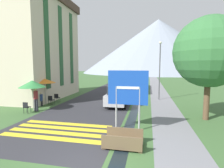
# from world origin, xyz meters

# --- Properties ---
(ground_plane) EXTENTS (160.00, 160.00, 0.00)m
(ground_plane) POSITION_xyz_m (0.00, 20.00, 0.00)
(ground_plane) COLOR #3D6033
(road) EXTENTS (6.40, 60.00, 0.01)m
(road) POSITION_xyz_m (-2.50, 30.00, 0.00)
(road) COLOR #2D2D33
(road) RESTS_ON ground_plane
(footpath) EXTENTS (2.20, 60.00, 0.01)m
(footpath) POSITION_xyz_m (3.60, 30.00, 0.00)
(footpath) COLOR slate
(footpath) RESTS_ON ground_plane
(drainage_channel) EXTENTS (0.60, 60.00, 0.00)m
(drainage_channel) POSITION_xyz_m (1.20, 30.00, 0.00)
(drainage_channel) COLOR black
(drainage_channel) RESTS_ON ground_plane
(crosswalk_marking) EXTENTS (5.44, 2.54, 0.01)m
(crosswalk_marking) POSITION_xyz_m (-2.50, 3.16, 0.01)
(crosswalk_marking) COLOR yellow
(crosswalk_marking) RESTS_ON ground_plane
(mountain_distant) EXTENTS (74.97, 74.97, 26.49)m
(mountain_distant) POSITION_xyz_m (6.49, 87.03, 13.24)
(mountain_distant) COLOR gray
(mountain_distant) RESTS_ON ground_plane
(hotel_building) EXTENTS (5.35, 9.86, 11.04)m
(hotel_building) POSITION_xyz_m (-9.40, 12.00, 5.96)
(hotel_building) COLOR beige
(hotel_building) RESTS_ON ground_plane
(road_sign) EXTENTS (2.18, 0.11, 3.27)m
(road_sign) POSITION_xyz_m (1.14, 4.05, 2.13)
(road_sign) COLOR #9E9EA3
(road_sign) RESTS_ON ground_plane
(footbridge) EXTENTS (1.70, 1.10, 0.65)m
(footbridge) POSITION_xyz_m (1.20, 1.99, 0.23)
(footbridge) COLOR brown
(footbridge) RESTS_ON ground_plane
(parked_car_near) EXTENTS (1.75, 4.46, 1.82)m
(parked_car_near) POSITION_xyz_m (-0.40, 9.89, 0.91)
(parked_car_near) COLOR #B2B2B7
(parked_car_near) RESTS_ON ground_plane
(parked_car_far) EXTENTS (1.83, 3.84, 1.82)m
(parked_car_far) POSITION_xyz_m (-0.64, 22.84, 0.91)
(parked_car_far) COLOR navy
(parked_car_far) RESTS_ON ground_plane
(cafe_chair_nearest) EXTENTS (0.40, 0.40, 0.85)m
(cafe_chair_nearest) POSITION_xyz_m (-6.59, 5.80, 0.51)
(cafe_chair_nearest) COLOR black
(cafe_chair_nearest) RESTS_ON ground_plane
(cafe_chair_middle) EXTENTS (0.40, 0.40, 0.85)m
(cafe_chair_middle) POSITION_xyz_m (-6.31, 8.64, 0.51)
(cafe_chair_middle) COLOR black
(cafe_chair_middle) RESTS_ON ground_plane
(cafe_chair_far_left) EXTENTS (0.40, 0.40, 0.85)m
(cafe_chair_far_left) POSITION_xyz_m (-6.35, 9.77, 0.51)
(cafe_chair_far_left) COLOR black
(cafe_chair_far_left) RESTS_ON ground_plane
(cafe_umbrella_front_green) EXTENTS (2.04, 2.04, 2.39)m
(cafe_umbrella_front_green) POSITION_xyz_m (-6.61, 6.62, 2.12)
(cafe_umbrella_front_green) COLOR #B7B2A8
(cafe_umbrella_front_green) RESTS_ON ground_plane
(cafe_umbrella_middle_orange) EXTENTS (1.90, 1.90, 2.35)m
(cafe_umbrella_middle_orange) POSITION_xyz_m (-6.89, 8.75, 2.16)
(cafe_umbrella_middle_orange) COLOR #B7B2A8
(cafe_umbrella_middle_orange) RESTS_ON ground_plane
(person_standing_terrace) EXTENTS (0.32, 0.32, 1.79)m
(person_standing_terrace) POSITION_xyz_m (-6.26, 6.50, 1.04)
(person_standing_terrace) COLOR #282833
(person_standing_terrace) RESTS_ON ground_plane
(person_seated_near) EXTENTS (0.32, 0.32, 1.24)m
(person_seated_near) POSITION_xyz_m (-6.98, 8.17, 0.69)
(person_seated_near) COLOR #282833
(person_seated_near) RESTS_ON ground_plane
(streetlamp) EXTENTS (0.28, 0.28, 5.99)m
(streetlamp) POSITION_xyz_m (3.33, 13.33, 3.49)
(streetlamp) COLOR #515156
(streetlamp) RESTS_ON ground_plane
(tree_by_path) EXTENTS (4.50, 4.50, 6.65)m
(tree_by_path) POSITION_xyz_m (5.97, 6.93, 4.38)
(tree_by_path) COLOR brown
(tree_by_path) RESTS_ON ground_plane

